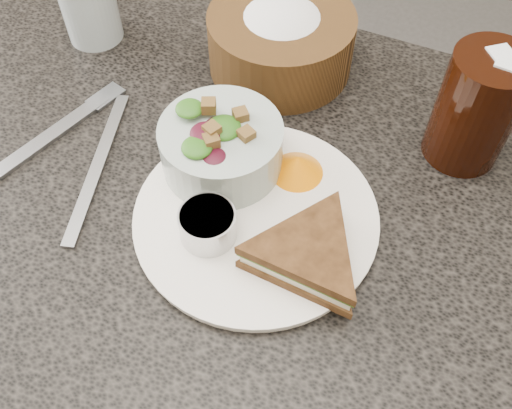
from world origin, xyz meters
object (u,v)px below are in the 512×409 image
at_px(dressing_ramekin, 208,225).
at_px(cola_glass, 478,105).
at_px(bread_basket, 281,33).
at_px(water_glass, 88,1).
at_px(salad_bowl, 221,140).
at_px(sandwich, 308,255).
at_px(dining_table, 224,327).
at_px(dinner_plate, 256,218).

distance_m(dressing_ramekin, cola_glass, 0.32).
height_order(bread_basket, water_glass, water_glass).
xyz_separation_m(salad_bowl, cola_glass, (0.24, 0.14, 0.02)).
bearing_deg(sandwich, dining_table, 163.76).
height_order(dinner_plate, water_glass, water_glass).
relative_size(bread_basket, water_glass, 1.67).
bearing_deg(cola_glass, water_glass, 179.71).
height_order(dining_table, cola_glass, cola_glass).
bearing_deg(bread_basket, dinner_plate, -72.90).
bearing_deg(dining_table, salad_bowl, 89.57).
distance_m(dinner_plate, cola_glass, 0.27).
xyz_separation_m(dining_table, cola_glass, (0.24, 0.18, 0.45)).
relative_size(dressing_ramekin, bread_basket, 0.32).
distance_m(sandwich, cola_glass, 0.26).
distance_m(dining_table, salad_bowl, 0.43).
bearing_deg(bread_basket, dressing_ramekin, -82.02).
relative_size(bread_basket, cola_glass, 1.26).
bearing_deg(dinner_plate, sandwich, -25.61).
distance_m(dining_table, bread_basket, 0.49).
xyz_separation_m(dining_table, dressing_ramekin, (0.03, -0.06, 0.40)).
bearing_deg(dressing_ramekin, sandwich, 4.71).
height_order(dressing_ramekin, bread_basket, bread_basket).
distance_m(dining_table, sandwich, 0.43).
bearing_deg(dining_table, cola_glass, 36.42).
xyz_separation_m(dinner_plate, dressing_ramekin, (-0.03, -0.04, 0.02)).
bearing_deg(dining_table, water_glass, 146.08).
bearing_deg(water_glass, dining_table, -33.92).
height_order(cola_glass, water_glass, cola_glass).
height_order(dining_table, water_glass, water_glass).
xyz_separation_m(dinner_plate, sandwich, (0.07, -0.03, 0.03)).
bearing_deg(dining_table, bread_basket, 92.56).
relative_size(dining_table, cola_glass, 6.67).
xyz_separation_m(bread_basket, cola_glass, (0.25, -0.05, 0.02)).
distance_m(sandwich, dressing_ramekin, 0.11).
bearing_deg(bread_basket, cola_glass, -11.36).
xyz_separation_m(sandwich, cola_glass, (0.11, 0.23, 0.04)).
bearing_deg(water_glass, dinner_plate, -30.21).
bearing_deg(sandwich, cola_glass, 67.91).
bearing_deg(dinner_plate, water_glass, 149.79).
xyz_separation_m(dressing_ramekin, bread_basket, (-0.04, 0.29, 0.02)).
bearing_deg(salad_bowl, dining_table, -90.43).
height_order(sandwich, bread_basket, bread_basket).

